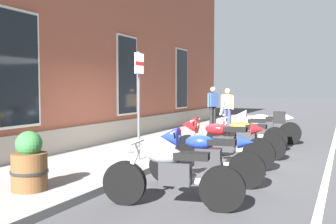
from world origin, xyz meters
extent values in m
plane|color=#38383A|center=(0.00, 0.00, 0.00)|extent=(140.00, 140.00, 0.00)
cube|color=slate|center=(0.00, 1.44, 0.06)|extent=(28.65, 2.88, 0.12)
cube|color=silver|center=(0.00, -3.20, 0.00)|extent=(28.65, 0.12, 0.01)
cube|color=gray|center=(0.00, 2.84, 0.35)|extent=(22.65, 0.10, 0.70)
cube|color=silver|center=(-2.27, 2.86, 2.10)|extent=(1.22, 0.06, 2.52)
cube|color=black|center=(-2.27, 2.83, 2.10)|extent=(1.10, 0.03, 2.40)
cube|color=silver|center=(2.27, 2.86, 2.10)|extent=(1.22, 0.06, 2.52)
cube|color=black|center=(2.27, 2.83, 2.10)|extent=(1.10, 0.03, 2.40)
cube|color=silver|center=(6.80, 2.86, 2.10)|extent=(1.22, 0.06, 2.52)
cube|color=black|center=(6.80, 2.83, 2.10)|extent=(1.10, 0.03, 2.40)
cylinder|color=black|center=(-3.73, -0.62, 0.32)|extent=(0.23, 0.65, 0.63)
cylinder|color=black|center=(-3.47, -2.00, 0.32)|extent=(0.23, 0.65, 0.63)
cylinder|color=silver|center=(-3.71, -0.71, 0.55)|extent=(0.12, 0.31, 0.61)
cube|color=#28282B|center=(-3.59, -1.36, 0.50)|extent=(0.30, 0.47, 0.32)
ellipsoid|color=slate|center=(-3.62, -1.21, 0.74)|extent=(0.35, 0.56, 0.24)
cube|color=black|center=(-3.55, -1.58, 0.75)|extent=(0.30, 0.51, 0.10)
cylinder|color=silver|center=(-3.70, -0.79, 0.91)|extent=(0.62, 0.15, 0.04)
cylinder|color=silver|center=(-3.42, -1.63, 0.37)|extent=(0.17, 0.46, 0.09)
sphere|color=silver|center=(-3.71, -0.71, 0.84)|extent=(0.18, 0.18, 0.18)
cylinder|color=black|center=(-2.27, -0.62, 0.31)|extent=(0.20, 0.64, 0.63)
cylinder|color=black|center=(-2.09, -2.01, 0.31)|extent=(0.20, 0.64, 0.63)
cylinder|color=silver|center=(-2.26, -0.72, 0.56)|extent=(0.11, 0.31, 0.62)
cube|color=#28282B|center=(-2.18, -1.36, 0.49)|extent=(0.27, 0.46, 0.32)
ellipsoid|color=#192D9E|center=(-2.20, -1.22, 0.76)|extent=(0.32, 0.55, 0.24)
cube|color=black|center=(-2.15, -1.59, 0.77)|extent=(0.28, 0.50, 0.10)
cylinder|color=silver|center=(-2.25, -0.80, 0.93)|extent=(0.62, 0.12, 0.04)
cylinder|color=silver|center=(-2.02, -1.65, 0.36)|extent=(0.15, 0.46, 0.09)
cone|color=#192D9E|center=(-2.27, -0.67, 0.83)|extent=(0.40, 0.38, 0.36)
cone|color=#192D9E|center=(-2.10, -1.99, 0.79)|extent=(0.27, 0.29, 0.24)
cylinder|color=black|center=(-0.65, -0.37, 0.33)|extent=(0.16, 0.67, 0.67)
cylinder|color=black|center=(-0.56, -1.90, 0.33)|extent=(0.16, 0.67, 0.67)
cylinder|color=silver|center=(-0.64, -0.47, 0.60)|extent=(0.09, 0.33, 0.67)
cube|color=#28282B|center=(-0.60, -1.19, 0.51)|extent=(0.24, 0.45, 0.32)
ellipsoid|color=red|center=(-0.61, -1.04, 0.83)|extent=(0.29, 0.53, 0.24)
cube|color=black|center=(-0.59, -1.42, 0.84)|extent=(0.25, 0.49, 0.10)
cylinder|color=silver|center=(-0.64, -0.55, 1.00)|extent=(0.62, 0.07, 0.04)
cylinder|color=silver|center=(-0.47, -1.48, 0.38)|extent=(0.12, 0.45, 0.09)
cone|color=red|center=(-0.65, -0.42, 0.90)|extent=(0.38, 0.36, 0.36)
cone|color=red|center=(-0.57, -1.88, 0.86)|extent=(0.25, 0.27, 0.24)
cylinder|color=black|center=(0.76, -0.61, 0.30)|extent=(0.13, 0.60, 0.60)
cylinder|color=black|center=(0.78, -1.97, 0.30)|extent=(0.13, 0.60, 0.60)
cylinder|color=silver|center=(0.76, -0.71, 0.56)|extent=(0.07, 0.31, 0.64)
cube|color=#28282B|center=(0.77, -1.34, 0.48)|extent=(0.22, 0.44, 0.32)
ellipsoid|color=gold|center=(0.77, -1.19, 0.77)|extent=(0.27, 0.52, 0.24)
cube|color=black|center=(0.77, -1.57, 0.78)|extent=(0.23, 0.48, 0.10)
cylinder|color=silver|center=(0.76, -0.79, 0.94)|extent=(0.62, 0.04, 0.04)
cylinder|color=silver|center=(0.89, -1.64, 0.35)|extent=(0.09, 0.45, 0.09)
sphere|color=silver|center=(0.76, -0.71, 0.87)|extent=(0.18, 0.18, 0.18)
cylinder|color=black|center=(1.90, -0.28, 0.32)|extent=(0.22, 0.66, 0.65)
cylinder|color=black|center=(2.14, -1.79, 0.32)|extent=(0.22, 0.66, 0.65)
cylinder|color=silver|center=(1.91, -0.38, 0.59)|extent=(0.12, 0.33, 0.65)
cube|color=#28282B|center=(2.03, -1.09, 0.50)|extent=(0.29, 0.47, 0.32)
ellipsoid|color=#B7BABF|center=(2.00, -0.94, 0.80)|extent=(0.34, 0.56, 0.24)
cube|color=black|center=(2.07, -1.31, 0.81)|extent=(0.30, 0.51, 0.10)
cylinder|color=silver|center=(1.92, -0.46, 0.97)|extent=(0.62, 0.14, 0.04)
cylinder|color=silver|center=(2.20, -1.36, 0.37)|extent=(0.16, 0.46, 0.09)
cube|color=#B2BCC6|center=(1.92, -0.40, 1.15)|extent=(0.38, 0.20, 0.40)
cube|color=black|center=(2.16, -1.89, 0.91)|extent=(0.41, 0.37, 0.30)
cylinder|color=black|center=(3.49, -0.47, 0.34)|extent=(0.19, 0.68, 0.67)
cylinder|color=black|center=(3.64, -1.99, 0.34)|extent=(0.19, 0.68, 0.67)
cylinder|color=silver|center=(3.50, -0.57, 0.58)|extent=(0.10, 0.31, 0.61)
cube|color=#28282B|center=(3.57, -1.28, 0.52)|extent=(0.26, 0.46, 0.32)
ellipsoid|color=silver|center=(3.55, -1.13, 0.77)|extent=(0.31, 0.54, 0.24)
cube|color=black|center=(3.59, -1.51, 0.78)|extent=(0.27, 0.50, 0.10)
cylinder|color=silver|center=(3.51, -0.65, 0.94)|extent=(0.62, 0.10, 0.04)
cylinder|color=silver|center=(3.72, -1.57, 0.39)|extent=(0.13, 0.46, 0.09)
cone|color=silver|center=(3.49, -0.52, 0.84)|extent=(0.39, 0.37, 0.36)
cone|color=silver|center=(3.64, -1.97, 0.80)|extent=(0.26, 0.28, 0.24)
cylinder|color=#2D3351|center=(6.24, 0.62, 0.51)|extent=(0.14, 0.14, 0.78)
cylinder|color=#2D3351|center=(6.29, 0.79, 0.51)|extent=(0.14, 0.14, 0.78)
cube|color=tan|center=(6.27, 0.70, 1.17)|extent=(0.32, 0.44, 0.55)
sphere|color=tan|center=(6.27, 0.70, 1.58)|extent=(0.21, 0.21, 0.21)
cylinder|color=tan|center=(6.19, 0.47, 1.15)|extent=(0.09, 0.09, 0.52)
cylinder|color=tan|center=(6.34, 0.94, 1.15)|extent=(0.09, 0.09, 0.52)
cylinder|color=black|center=(7.15, 1.51, 0.53)|extent=(0.14, 0.14, 0.81)
cylinder|color=black|center=(6.99, 1.59, 0.53)|extent=(0.14, 0.14, 0.81)
cube|color=#2D478C|center=(7.07, 1.55, 1.22)|extent=(0.45, 0.36, 0.57)
sphere|color=tan|center=(7.07, 1.55, 1.65)|extent=(0.22, 0.22, 0.22)
cylinder|color=#2D478C|center=(7.29, 1.44, 1.19)|extent=(0.09, 0.09, 0.54)
cylinder|color=#2D478C|center=(6.84, 1.67, 1.19)|extent=(0.09, 0.09, 0.54)
cylinder|color=#4C4C51|center=(-1.05, 0.62, 1.30)|extent=(0.06, 0.06, 2.35)
cube|color=white|center=(-1.05, 0.60, 2.22)|extent=(0.36, 0.03, 0.44)
cube|color=red|center=(-1.05, 0.58, 2.22)|extent=(0.36, 0.01, 0.08)
cylinder|color=brown|center=(-4.04, 0.89, 0.41)|extent=(0.54, 0.54, 0.57)
cylinder|color=black|center=(-4.04, 0.89, 0.41)|extent=(0.57, 0.57, 0.04)
sphere|color=#28602D|center=(-4.04, 0.89, 0.84)|extent=(0.40, 0.40, 0.40)
camera|label=1|loc=(-8.55, -3.50, 1.68)|focal=41.90mm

